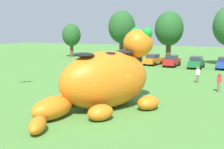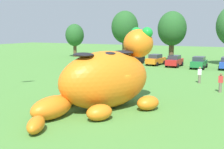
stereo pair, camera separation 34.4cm
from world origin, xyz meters
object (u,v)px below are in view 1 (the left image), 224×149
at_px(car_yellow, 112,58).
at_px(car_red, 172,61).
at_px(car_orange, 153,60).
at_px(car_green, 196,62).
at_px(car_black, 131,59).
at_px(car_blue, 224,63).
at_px(giant_inflatable_creature, 106,79).
at_px(spectator_mid_field, 198,75).
at_px(spectator_near_inflatable, 219,83).

distance_m(car_yellow, car_red, 10.43).
bearing_deg(car_orange, car_green, -9.36).
distance_m(car_black, car_blue, 14.10).
relative_size(giant_inflatable_creature, car_blue, 2.73).
xyz_separation_m(giant_inflatable_creature, car_black, (-7.82, 25.03, -1.22)).
bearing_deg(car_green, giant_inflatable_creature, -96.10).
bearing_deg(car_black, spectator_mid_field, -45.61).
bearing_deg(car_red, car_yellow, 176.29).
relative_size(car_blue, spectator_mid_field, 2.41).
bearing_deg(car_green, car_black, 174.94).
bearing_deg(spectator_near_inflatable, car_black, 132.04).
height_order(car_red, spectator_near_inflatable, car_red).
xyz_separation_m(car_blue, spectator_mid_field, (-1.80, -12.41, -0.01)).
distance_m(giant_inflatable_creature, car_green, 24.27).
bearing_deg(car_black, spectator_near_inflatable, -47.96).
bearing_deg(spectator_near_inflatable, car_yellow, 137.92).
height_order(giant_inflatable_creature, car_red, giant_inflatable_creature).
height_order(car_yellow, spectator_mid_field, car_yellow).
bearing_deg(car_blue, spectator_near_inflatable, -88.03).
bearing_deg(car_blue, car_orange, 178.07).
relative_size(car_red, car_green, 1.00).
xyz_separation_m(car_yellow, car_red, (10.41, -0.67, 0.00)).
bearing_deg(car_green, car_yellow, 175.01).
distance_m(car_black, spectator_near_inflatable, 21.87).
height_order(car_yellow, car_green, same).
distance_m(car_green, spectator_near_inflatable, 15.90).
bearing_deg(car_black, car_yellow, 175.23).
distance_m(car_yellow, car_black, 3.69).
relative_size(car_blue, spectator_near_inflatable, 2.41).
bearing_deg(giant_inflatable_creature, car_red, 92.54).
distance_m(car_orange, car_blue, 10.50).
distance_m(car_black, spectator_mid_field, 17.58).
distance_m(car_orange, car_green, 6.89).
relative_size(giant_inflatable_creature, car_yellow, 2.60).
bearing_deg(car_green, car_red, 171.43).
bearing_deg(car_orange, car_blue, -1.93).
height_order(car_green, spectator_near_inflatable, car_green).
distance_m(car_yellow, car_blue, 17.78).
height_order(car_black, spectator_near_inflatable, car_black).
distance_m(car_yellow, spectator_near_inflatable, 24.70).
height_order(car_orange, spectator_near_inflatable, car_orange).
height_order(car_black, car_orange, same).
bearing_deg(giant_inflatable_creature, spectator_mid_field, 70.25).
relative_size(car_black, car_orange, 1.01).
distance_m(giant_inflatable_creature, car_blue, 25.68).
xyz_separation_m(giant_inflatable_creature, car_red, (-1.09, 24.66, -1.22)).
relative_size(car_orange, spectator_near_inflatable, 2.52).
relative_size(car_black, car_red, 1.04).
bearing_deg(car_yellow, car_black, -4.77).
bearing_deg(car_red, car_blue, 1.67).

